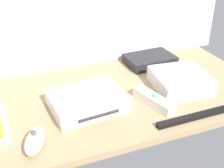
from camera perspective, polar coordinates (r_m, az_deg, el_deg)
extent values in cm
cube|color=#9E7F5B|center=(94.30, 0.00, -2.65)|extent=(100.00, 48.00, 2.00)
cube|color=white|center=(86.93, -4.75, -3.32)|extent=(22.30, 17.74, 4.40)
cube|color=#2D2D2D|center=(80.62, -2.54, -6.15)|extent=(12.01, 1.63, 0.80)
cube|color=silver|center=(99.27, 13.04, 0.61)|extent=(18.75, 18.75, 5.00)
cube|color=silver|center=(98.06, 13.22, 1.97)|extent=(18.00, 18.00, 0.30)
cube|color=black|center=(114.15, 7.28, 4.64)|extent=(18.52, 12.79, 3.40)
cube|color=#19D833|center=(109.43, 8.92, 3.38)|extent=(8.01, 0.76, 0.60)
cube|color=white|center=(89.19, 8.06, -3.14)|extent=(7.41, 15.22, 3.00)
cylinder|color=#387FDB|center=(88.30, 8.13, -2.21)|extent=(1.40, 1.40, 0.40)
ellipsoid|color=white|center=(75.12, -14.63, -10.52)|extent=(7.99, 10.92, 4.00)
sphere|color=#4C4C4C|center=(73.64, -14.86, -9.08)|extent=(1.40, 1.40, 1.40)
cube|color=black|center=(86.07, 15.74, -6.04)|extent=(24.01, 1.93, 1.40)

